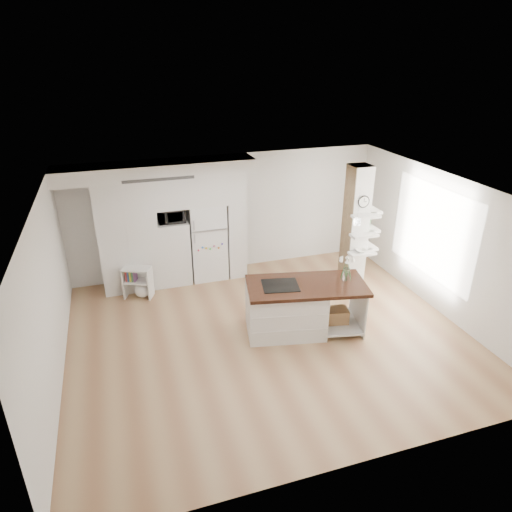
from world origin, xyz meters
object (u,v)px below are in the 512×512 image
Objects in this scene: refrigerator at (207,241)px; floor_plant_a at (354,268)px; kitchen_island at (292,307)px; bookshelf at (139,284)px.

floor_plant_a is at bearing -18.59° from refrigerator.
refrigerator is 2.85m from kitchen_island.
refrigerator is at bearing 41.09° from bookshelf.
bookshelf is 4.75m from floor_plant_a.
refrigerator is at bearing 121.65° from kitchen_island.
floor_plant_a is (2.16, 1.60, -0.27)m from kitchen_island.
bookshelf is (-2.56, 2.14, -0.20)m from kitchen_island.
floor_plant_a is (3.14, -1.06, -0.65)m from refrigerator.
kitchen_island reaches higher than bookshelf.
refrigerator is 3.83× the size of floor_plant_a.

